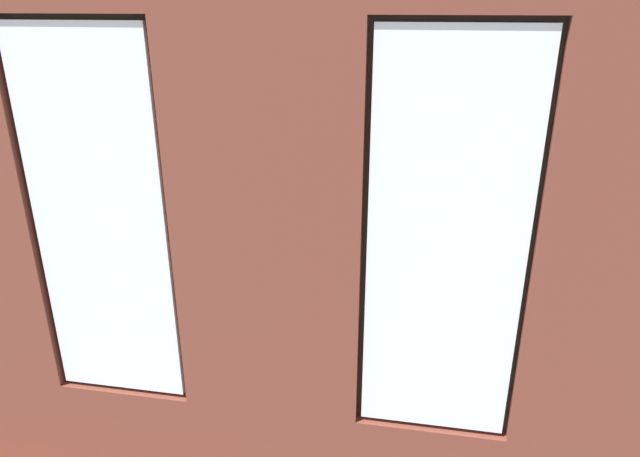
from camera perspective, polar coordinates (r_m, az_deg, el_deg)
The scene contains 18 objects.
ground_plane at distance 6.22m, azimuth 1.59°, elevation -7.62°, with size 7.30×5.97×0.10m, color brown.
brick_wall_with_windows at distance 3.13m, azimuth -5.40°, elevation -1.65°, with size 6.70×0.30×3.56m.
white_wall_right at distance 6.71m, azimuth -27.99°, elevation 8.76°, with size 0.10×4.97×3.56m, color silver.
couch_by_window at distance 4.50m, azimuth -7.48°, elevation -14.97°, with size 1.92×0.87×0.80m.
couch_left at distance 6.29m, azimuth 26.38°, elevation -5.86°, with size 1.02×1.97×0.80m.
coffee_table at distance 6.15m, azimuth -1.34°, elevation -3.31°, with size 1.54×0.74×0.45m.
cup_ceramic at distance 6.11m, azimuth -1.35°, elevation -2.48°, with size 0.07×0.07×0.09m, color #33567F.
candle_jar at distance 6.23m, azimuth -2.92°, elevation -1.84°, with size 0.08×0.08×0.13m, color #B7333D.
table_plant_small at distance 6.13m, azimuth 2.78°, elevation -1.51°, with size 0.15×0.15×0.25m.
remote_gray at distance 6.13m, azimuth -5.80°, elevation -2.86°, with size 0.05×0.17×0.02m, color #59595B.
remote_silver at distance 6.01m, azimuth -0.48°, elevation -3.29°, with size 0.05×0.17×0.02m, color #B2B2B7.
media_console at distance 7.33m, azimuth -21.90°, elevation -1.95°, with size 1.12×0.42×0.50m, color black.
tv_flatscreen at distance 7.12m, azimuth -22.60°, elevation 2.78°, with size 1.12×0.20×0.77m.
potted_plant_between_couches at distance 4.20m, azimuth 11.75°, elevation -13.35°, with size 0.81×0.78×1.13m.
potted_plant_mid_room_small at distance 6.89m, azimuth 11.99°, elevation -0.86°, with size 0.35×0.35×0.61m.
potted_plant_by_left_couch at distance 7.41m, azimuth 20.85°, elevation -0.25°, with size 0.41×0.41×0.60m.
potted_plant_foreground_right at distance 8.44m, azimuth -14.74°, elevation 4.40°, with size 0.94×0.98×1.28m.
potted_plant_near_tv at distance 6.14m, azimuth -22.73°, elevation -2.93°, with size 0.79×0.85×1.33m.
Camera 1 is at (-0.80, 5.36, 3.01)m, focal length 32.00 mm.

